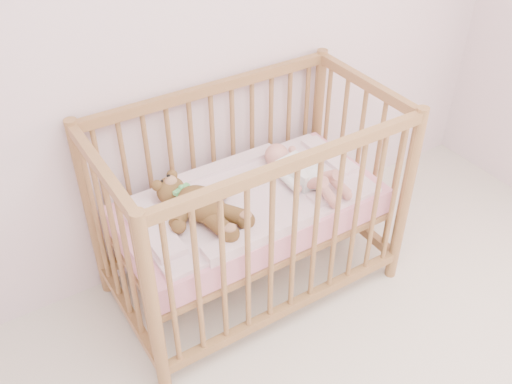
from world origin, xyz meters
TOP-DOWN VIEW (x-y plane):
  - wall_back at (0.00, 2.00)m, footprint 4.00×0.02m
  - crib at (0.17, 1.60)m, footprint 1.36×0.76m
  - mattress at (0.17, 1.60)m, footprint 1.22×0.62m
  - blanket at (0.17, 1.60)m, footprint 1.10×0.58m
  - baby at (0.43, 1.58)m, footprint 0.35×0.57m
  - teddy_bear at (-0.10, 1.58)m, footprint 0.53×0.62m

SIDE VIEW (x-z plane):
  - mattress at x=0.17m, z-range 0.42..0.55m
  - crib at x=0.17m, z-range 0.00..1.00m
  - blanket at x=0.17m, z-range 0.53..0.59m
  - baby at x=0.43m, z-range 0.57..0.70m
  - teddy_bear at x=-0.10m, z-range 0.57..0.72m
  - wall_back at x=0.00m, z-range 0.00..2.70m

